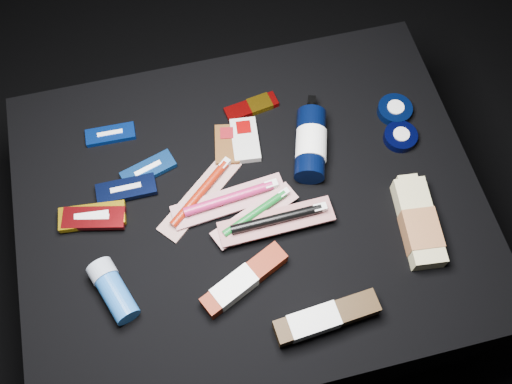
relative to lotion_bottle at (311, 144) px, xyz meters
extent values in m
plane|color=black|center=(-0.16, -0.09, -0.43)|extent=(3.00, 3.00, 0.00)
cube|color=black|center=(-0.16, -0.09, -0.23)|extent=(0.98, 0.78, 0.40)
cube|color=#0B319D|center=(-0.42, 0.14, -0.03)|extent=(0.11, 0.04, 0.01)
cube|color=silver|center=(-0.42, 0.14, -0.03)|extent=(0.06, 0.01, 0.01)
cube|color=#154797|center=(-0.35, 0.03, -0.02)|extent=(0.12, 0.08, 0.01)
cube|color=white|center=(-0.35, 0.03, -0.02)|extent=(0.06, 0.03, 0.02)
cube|color=black|center=(-0.40, 0.00, -0.02)|extent=(0.13, 0.05, 0.01)
cube|color=silver|center=(-0.40, 0.00, -0.02)|extent=(0.06, 0.01, 0.02)
cube|color=gold|center=(-0.48, -0.05, -0.02)|extent=(0.14, 0.06, 0.02)
cube|color=silver|center=(-0.48, -0.05, -0.02)|extent=(0.07, 0.02, 0.02)
cube|color=maroon|center=(-0.48, -0.06, -0.02)|extent=(0.13, 0.07, 0.01)
cube|color=silver|center=(-0.48, -0.06, -0.01)|extent=(0.07, 0.03, 0.02)
cube|color=#583112|center=(-0.17, 0.06, -0.03)|extent=(0.07, 0.11, 0.02)
cube|color=maroon|center=(-0.17, 0.08, -0.02)|extent=(0.03, 0.03, 0.02)
cube|color=silver|center=(-0.13, 0.06, -0.02)|extent=(0.07, 0.11, 0.02)
cube|color=#650000|center=(-0.13, 0.09, -0.02)|extent=(0.03, 0.03, 0.02)
cube|color=#7D0607|center=(-0.10, 0.14, -0.03)|extent=(0.13, 0.06, 0.01)
cube|color=#986D0E|center=(-0.08, 0.14, -0.03)|extent=(0.06, 0.05, 0.02)
cylinder|color=black|center=(0.00, 0.00, 0.00)|extent=(0.11, 0.17, 0.07)
cylinder|color=white|center=(0.00, 0.00, 0.00)|extent=(0.09, 0.09, 0.07)
cylinder|color=black|center=(0.03, 0.09, 0.00)|extent=(0.03, 0.03, 0.02)
cube|color=black|center=(0.03, 0.11, -0.01)|extent=(0.03, 0.03, 0.01)
cylinder|color=black|center=(0.22, 0.05, -0.02)|extent=(0.08, 0.08, 0.02)
cylinder|color=white|center=(0.22, 0.05, -0.02)|extent=(0.04, 0.04, 0.02)
cylinder|color=black|center=(0.20, -0.02, -0.02)|extent=(0.07, 0.07, 0.02)
cylinder|color=silver|center=(0.20, -0.02, -0.02)|extent=(0.04, 0.04, 0.02)
cube|color=#CDC38B|center=(0.17, -0.22, -0.01)|extent=(0.09, 0.19, 0.04)
cube|color=#995F38|center=(0.16, -0.24, -0.01)|extent=(0.08, 0.09, 0.04)
cube|color=#CDC38B|center=(0.18, -0.13, -0.01)|extent=(0.04, 0.02, 0.03)
cylinder|color=#1F59A9|center=(-0.45, -0.23, -0.01)|extent=(0.08, 0.11, 0.05)
cylinder|color=#8D97A9|center=(-0.47, -0.18, -0.01)|extent=(0.06, 0.05, 0.05)
cube|color=silver|center=(-0.26, -0.05, -0.03)|extent=(0.21, 0.19, 0.01)
cylinder|color=maroon|center=(-0.26, -0.05, -0.02)|extent=(0.15, 0.13, 0.02)
cube|color=silver|center=(-0.19, 0.00, -0.02)|extent=(0.03, 0.03, 0.01)
cube|color=silver|center=(-0.20, -0.08, -0.02)|extent=(0.25, 0.08, 0.01)
cylinder|color=#A0194E|center=(-0.20, -0.08, -0.01)|extent=(0.19, 0.04, 0.02)
cube|color=white|center=(-0.11, -0.07, -0.01)|extent=(0.03, 0.02, 0.01)
cube|color=silver|center=(-0.16, -0.13, -0.02)|extent=(0.20, 0.12, 0.01)
cylinder|color=#0B5B1C|center=(-0.16, -0.13, 0.00)|extent=(0.15, 0.08, 0.02)
cube|color=white|center=(-0.09, -0.10, 0.00)|extent=(0.03, 0.02, 0.01)
cube|color=#A8A19D|center=(-0.12, -0.15, -0.01)|extent=(0.24, 0.06, 0.01)
cylinder|color=black|center=(-0.12, -0.15, 0.01)|extent=(0.19, 0.02, 0.02)
cube|color=silver|center=(-0.02, -0.15, 0.01)|extent=(0.03, 0.02, 0.01)
cube|color=maroon|center=(-0.21, -0.26, -0.02)|extent=(0.19, 0.12, 0.03)
cube|color=white|center=(-0.23, -0.27, -0.01)|extent=(0.10, 0.08, 0.04)
cube|color=#32200E|center=(-0.07, -0.37, -0.01)|extent=(0.21, 0.06, 0.04)
cube|color=silver|center=(-0.10, -0.37, -0.01)|extent=(0.10, 0.05, 0.04)
camera|label=1|loc=(-0.26, -0.58, 1.07)|focal=40.00mm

